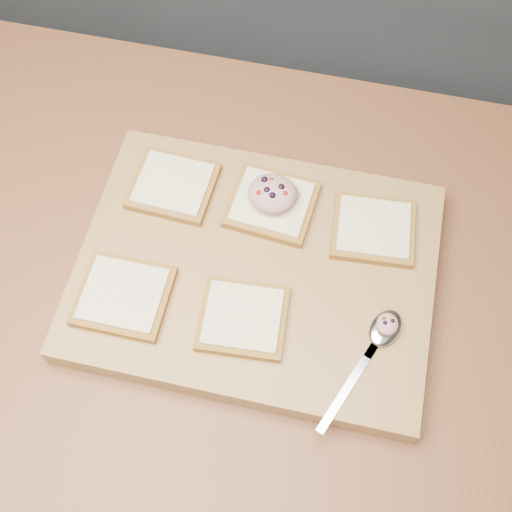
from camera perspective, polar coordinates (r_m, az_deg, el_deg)
The scene contains 11 objects.
ground at distance 1.77m, azimuth -1.00°, elevation -14.30°, with size 4.00×4.00×0.00m, color #515459.
island_counter at distance 1.34m, azimuth -1.30°, elevation -9.92°, with size 2.00×0.80×0.90m.
cutting_board at distance 0.90m, azimuth 0.00°, elevation -1.38°, with size 0.49×0.37×0.04m, color #AA8749.
bread_far_left at distance 0.95m, azimuth -7.36°, elevation 6.25°, with size 0.12×0.11×0.02m.
bread_far_center at distance 0.92m, azimuth 1.41°, elevation 4.65°, with size 0.13×0.12×0.02m.
bread_far_right at distance 0.92m, azimuth 10.40°, elevation 2.38°, with size 0.12×0.11×0.02m.
bread_near_left at distance 0.87m, azimuth -11.68°, elevation -3.47°, with size 0.12×0.11×0.02m.
bread_near_center at distance 0.84m, azimuth -1.18°, elevation -5.53°, with size 0.12×0.11×0.02m.
tuna_salad_dollop at distance 0.90m, azimuth 1.45°, elevation 5.60°, with size 0.07×0.07×0.03m.
spoon at distance 0.85m, azimuth 10.96°, elevation -7.04°, with size 0.09×0.19×0.01m.
spoon_salad at distance 0.84m, azimuth 11.60°, elevation -5.93°, with size 0.03×0.03×0.02m.
Camera 1 is at (0.12, -0.38, 1.73)m, focal length 45.00 mm.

